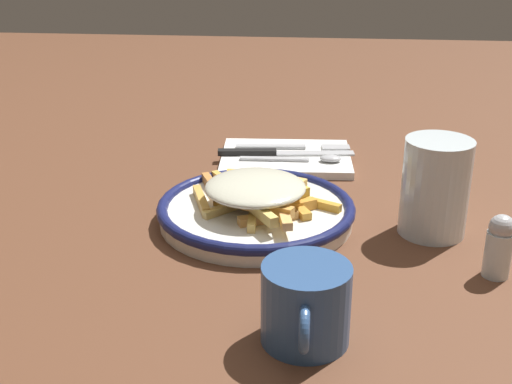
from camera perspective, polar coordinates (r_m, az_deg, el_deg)
ground_plane at (r=0.85m, az=0.00°, el=-2.47°), size 2.60×2.60×0.00m
plate at (r=0.85m, az=0.00°, el=-1.61°), size 0.25×0.25×0.03m
fries_heap at (r=0.83m, az=-0.14°, el=-0.01°), size 0.19×0.19×0.04m
napkin at (r=1.05m, az=2.53°, el=2.87°), size 0.16×0.20×0.01m
fork at (r=1.07m, az=3.27°, el=3.78°), size 0.03×0.18×0.00m
knife at (r=1.05m, az=1.50°, el=3.32°), size 0.04×0.21×0.01m
spoon at (r=1.02m, az=4.42°, el=2.80°), size 0.02×0.15×0.01m
water_glass at (r=0.83m, az=14.82°, el=0.38°), size 0.08×0.08×0.12m
coffee_mug at (r=0.61m, az=4.19°, el=-9.42°), size 0.11×0.08×0.07m
salt_shaker at (r=0.76m, az=19.74°, el=-4.26°), size 0.03×0.03×0.07m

